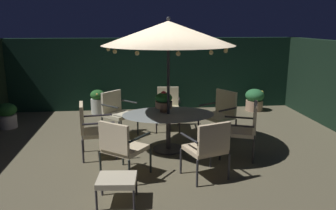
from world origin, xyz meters
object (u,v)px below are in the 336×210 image
Objects in this scene: patio_chair_northeast at (117,110)px; potted_plant_back_left at (7,115)px; patio_chair_south at (208,145)px; potted_plant_right_near at (254,99)px; potted_plant_front_corner at (165,100)px; patio_chair_southeast at (121,145)px; potted_plant_back_right at (98,101)px; patio_chair_west at (221,111)px; patio_chair_southwest at (245,126)px; ottoman_footrest at (117,181)px; patio_chair_north at (168,105)px; patio_chair_east at (92,127)px; patio_umbrella at (168,33)px; centerpiece_planter at (164,101)px; patio_dining_table at (168,120)px.

patio_chair_northeast is 1.63× the size of potted_plant_back_left.
patio_chair_south reaches higher than potted_plant_right_near.
patio_chair_southeast is at bearing -104.93° from potted_plant_front_corner.
potted_plant_front_corner is at bearing 3.62° from potted_plant_back_right.
patio_chair_southwest is at bearing -85.06° from patio_chair_west.
patio_chair_southeast reaches higher than ottoman_footrest.
ottoman_footrest is at bearing -107.59° from patio_chair_north.
patio_chair_southwest is at bearing -49.40° from potted_plant_back_right.
patio_chair_east reaches higher than patio_chair_west.
patio_chair_east is at bearing 148.93° from patio_chair_south.
potted_plant_back_left is at bearing 153.31° from patio_umbrella.
potted_plant_right_near is at bearing 66.70° from patio_chair_southwest.
patio_chair_north is at bearing 68.33° from patio_chair_southeast.
potted_plant_back_left is at bearing -162.35° from potted_plant_front_corner.
ottoman_footrest is at bearing -128.95° from patio_chair_west.
patio_umbrella reaches higher than potted_plant_right_near.
centerpiece_planter is 0.43× the size of patio_chair_north.
patio_chair_northeast is 1.48× the size of potted_plant_back_right.
potted_plant_front_corner is (1.91, 0.12, -0.04)m from potted_plant_back_right.
patio_chair_southeast is at bearing -138.43° from patio_chair_west.
centerpiece_planter is 1.47m from patio_chair_east.
ottoman_footrest is (-0.93, -1.96, -0.28)m from patio_dining_table.
potted_plant_right_near is (1.57, 2.11, -0.24)m from patio_chair_west.
patio_chair_northeast is 1.74× the size of ottoman_footrest.
patio_chair_northeast reaches higher than patio_chair_north.
patio_chair_southwest is 1.70× the size of potted_plant_front_corner.
patio_umbrella is at bearing 109.69° from patio_chair_south.
centerpiece_planter is at bearing -25.28° from potted_plant_back_left.
potted_plant_back_right is at bearing 118.89° from patio_dining_table.
patio_chair_north is 1.69m from potted_plant_front_corner.
patio_chair_south is at bearing -31.07° from patio_chair_east.
patio_umbrella is 2.26m from patio_chair_north.
patio_chair_southwest is 1.04× the size of patio_chair_west.
patio_chair_northeast is (-1.05, 1.00, -0.02)m from patio_dining_table.
centerpiece_planter reaches higher than patio_chair_north.
patio_chair_southwest is (1.44, -0.68, -0.38)m from centerpiece_planter.
patio_dining_table is 4.15m from potted_plant_back_left.
patio_chair_east is 0.98× the size of patio_chair_southwest.
centerpiece_planter is 0.40× the size of patio_chair_southwest.
patio_chair_southwest is at bearing -73.01° from potted_plant_front_corner.
potted_plant_back_left is at bearing 154.72° from centerpiece_planter.
centerpiece_planter is 0.43× the size of patio_chair_south.
patio_chair_northeast is 2.32m from patio_chair_west.
patio_chair_southwest is at bearing -21.09° from patio_umbrella.
potted_plant_back_right is at bearing 178.24° from potted_plant_right_near.
patio_chair_west is (1.33, 0.60, -0.40)m from centerpiece_planter.
patio_chair_south is (0.56, -1.51, -0.40)m from centerpiece_planter.
patio_chair_south is 4.87m from potted_plant_back_right.
centerpiece_planter is 1.59m from patio_chair_southeast.
potted_plant_back_left is 6.60m from potted_plant_right_near.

